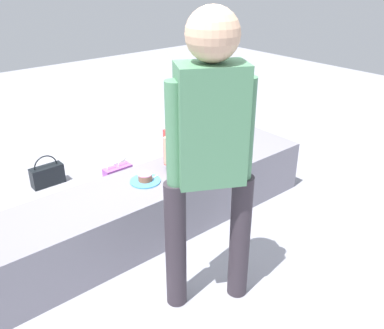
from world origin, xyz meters
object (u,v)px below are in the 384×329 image
(gift_bag, at_px, (119,184))
(adult_standing, at_px, (210,144))
(water_bottle_near_gift, at_px, (8,234))
(handbag_black_leather, at_px, (47,175))
(child_seated, at_px, (181,143))
(cake_box_white, at_px, (105,165))
(cake_plate, at_px, (145,179))

(gift_bag, bearing_deg, adult_standing, -97.80)
(water_bottle_near_gift, bearing_deg, gift_bag, 0.92)
(adult_standing, xyz_separation_m, gift_bag, (0.18, 1.33, -0.85))
(gift_bag, height_order, handbag_black_leather, gift_bag)
(gift_bag, height_order, water_bottle_near_gift, gift_bag)
(child_seated, xyz_separation_m, cake_box_white, (-0.08, 1.11, -0.58))
(water_bottle_near_gift, bearing_deg, handbag_black_leather, 49.98)
(handbag_black_leather, bearing_deg, gift_bag, -62.45)
(adult_standing, distance_m, cake_box_white, 2.17)
(gift_bag, relative_size, handbag_black_leather, 1.28)
(child_seated, distance_m, cake_plate, 0.38)
(child_seated, bearing_deg, adult_standing, -118.94)
(water_bottle_near_gift, distance_m, handbag_black_leather, 0.91)
(cake_plate, xyz_separation_m, cake_box_white, (0.25, 1.11, -0.39))
(adult_standing, height_order, handbag_black_leather, adult_standing)
(cake_plate, bearing_deg, child_seated, -0.01)
(gift_bag, relative_size, cake_box_white, 1.20)
(child_seated, height_order, water_bottle_near_gift, child_seated)
(child_seated, relative_size, adult_standing, 0.29)
(cake_box_white, xyz_separation_m, handbag_black_leather, (-0.54, 0.10, 0.04))
(water_bottle_near_gift, height_order, cake_box_white, water_bottle_near_gift)
(child_seated, relative_size, gift_bag, 1.29)
(adult_standing, xyz_separation_m, cake_box_white, (0.36, 1.91, -0.96))
(cake_plate, relative_size, handbag_black_leather, 0.76)
(handbag_black_leather, bearing_deg, water_bottle_near_gift, -130.02)
(cake_plate, height_order, handbag_black_leather, cake_plate)
(adult_standing, relative_size, cake_plate, 7.53)
(cake_box_white, bearing_deg, cake_plate, -102.88)
(cake_plate, bearing_deg, handbag_black_leather, 103.12)
(adult_standing, height_order, water_bottle_near_gift, adult_standing)
(adult_standing, distance_m, gift_bag, 1.59)
(adult_standing, bearing_deg, gift_bag, 82.20)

